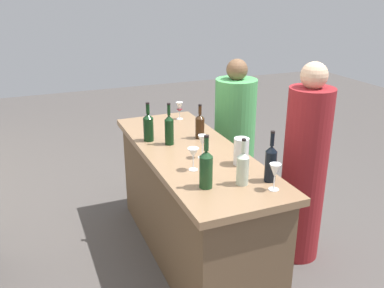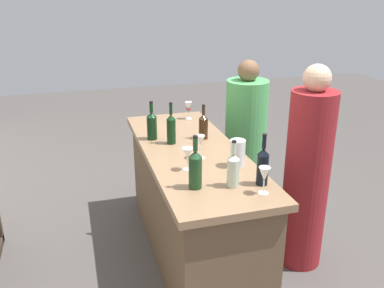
{
  "view_description": "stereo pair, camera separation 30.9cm",
  "coord_description": "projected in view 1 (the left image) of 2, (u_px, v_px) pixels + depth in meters",
  "views": [
    {
      "loc": [
        -2.71,
        1.11,
        2.08
      ],
      "look_at": [
        0.0,
        0.0,
        0.96
      ],
      "focal_mm": 39.37,
      "sensor_mm": 36.0,
      "label": 1
    },
    {
      "loc": [
        -2.81,
        0.82,
        2.08
      ],
      "look_at": [
        0.0,
        0.0,
        0.96
      ],
      "focal_mm": 39.37,
      "sensor_mm": 36.0,
      "label": 2
    }
  ],
  "objects": [
    {
      "name": "wine_bottle_far_right_dark_green",
      "position": [
        148.0,
        126.0,
        3.3
      ],
      "size": [
        0.08,
        0.08,
        0.31
      ],
      "color": "black",
      "rests_on": "bar_counter"
    },
    {
      "name": "wine_glass_near_center",
      "position": [
        179.0,
        108.0,
        3.83
      ],
      "size": [
        0.06,
        0.06,
        0.16
      ],
      "color": "white",
      "rests_on": "bar_counter"
    },
    {
      "name": "water_pitcher",
      "position": [
        241.0,
        151.0,
        2.88
      ],
      "size": [
        0.1,
        0.1,
        0.19
      ],
      "color": "silver",
      "rests_on": "bar_counter"
    },
    {
      "name": "wine_glass_near_right",
      "position": [
        203.0,
        142.0,
        2.97
      ],
      "size": [
        0.07,
        0.07,
        0.17
      ],
      "color": "white",
      "rests_on": "bar_counter"
    },
    {
      "name": "person_left_guest",
      "position": [
        304.0,
        172.0,
        3.22
      ],
      "size": [
        0.38,
        0.38,
        1.57
      ],
      "rotation": [
        0.0,
        0.0,
        1.7
      ],
      "color": "maroon",
      "rests_on": "ground"
    },
    {
      "name": "wine_bottle_second_right_dark_green",
      "position": [
        169.0,
        129.0,
        3.22
      ],
      "size": [
        0.07,
        0.07,
        0.33
      ],
      "color": "black",
      "rests_on": "bar_counter"
    },
    {
      "name": "wine_glass_near_left",
      "position": [
        275.0,
        172.0,
        2.51
      ],
      "size": [
        0.07,
        0.07,
        0.17
      ],
      "color": "white",
      "rests_on": "bar_counter"
    },
    {
      "name": "person_center_guest",
      "position": [
        234.0,
        138.0,
        4.16
      ],
      "size": [
        0.52,
        0.52,
        1.43
      ],
      "rotation": [
        0.0,
        0.0,
        1.96
      ],
      "color": "#4CA559",
      "rests_on": "ground"
    },
    {
      "name": "wine_bottle_leftmost_near_black",
      "position": [
        271.0,
        162.0,
        2.62
      ],
      "size": [
        0.07,
        0.07,
        0.33
      ],
      "color": "black",
      "rests_on": "bar_counter"
    },
    {
      "name": "wine_bottle_second_left_clear_pale",
      "position": [
        243.0,
        167.0,
        2.58
      ],
      "size": [
        0.08,
        0.08,
        0.3
      ],
      "color": "#B7C6B2",
      "rests_on": "bar_counter"
    },
    {
      "name": "wine_glass_far_left",
      "position": [
        193.0,
        154.0,
        2.78
      ],
      "size": [
        0.08,
        0.08,
        0.16
      ],
      "color": "white",
      "rests_on": "bar_counter"
    },
    {
      "name": "wine_bottle_rightmost_amber_brown",
      "position": [
        200.0,
        126.0,
        3.36
      ],
      "size": [
        0.07,
        0.07,
        0.28
      ],
      "color": "#331E0F",
      "rests_on": "bar_counter"
    },
    {
      "name": "bar_counter",
      "position": [
        192.0,
        203.0,
        3.31
      ],
      "size": [
        1.92,
        0.7,
        0.91
      ],
      "color": "brown",
      "rests_on": "ground"
    },
    {
      "name": "ground_plane",
      "position": [
        192.0,
        252.0,
        3.48
      ],
      "size": [
        12.0,
        12.0,
        0.0
      ],
      "primitive_type": "plane",
      "color": "#4C4744"
    },
    {
      "name": "wine_bottle_center_olive_green",
      "position": [
        206.0,
        168.0,
        2.53
      ],
      "size": [
        0.08,
        0.08,
        0.34
      ],
      "color": "#193D1E",
      "rests_on": "bar_counter"
    }
  ]
}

